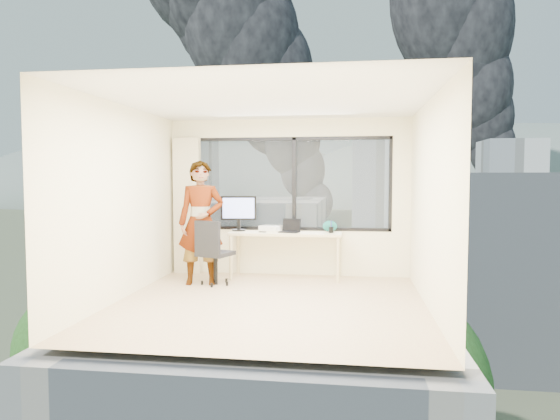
% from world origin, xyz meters
% --- Properties ---
extents(floor, '(4.00, 4.00, 0.01)m').
position_xyz_m(floor, '(0.00, 0.00, 0.00)').
color(floor, '#C9B982').
rests_on(floor, ground).
extents(ceiling, '(4.00, 4.00, 0.01)m').
position_xyz_m(ceiling, '(0.00, 0.00, 2.60)').
color(ceiling, white).
rests_on(ceiling, ground).
extents(wall_front, '(4.00, 0.01, 2.60)m').
position_xyz_m(wall_front, '(0.00, -2.00, 1.30)').
color(wall_front, '#F9EAC0').
rests_on(wall_front, ground).
extents(wall_left, '(0.01, 4.00, 2.60)m').
position_xyz_m(wall_left, '(-2.00, 0.00, 1.30)').
color(wall_left, '#F9EAC0').
rests_on(wall_left, ground).
extents(wall_right, '(0.01, 4.00, 2.60)m').
position_xyz_m(wall_right, '(2.00, 0.00, 1.30)').
color(wall_right, '#F9EAC0').
rests_on(wall_right, ground).
extents(window_wall, '(3.30, 0.16, 1.55)m').
position_xyz_m(window_wall, '(0.05, 2.00, 1.52)').
color(window_wall, black).
rests_on(window_wall, ground).
extents(curtain, '(0.45, 0.14, 2.30)m').
position_xyz_m(curtain, '(-1.72, 1.88, 1.15)').
color(curtain, beige).
rests_on(curtain, floor).
extents(desk, '(1.80, 0.60, 0.75)m').
position_xyz_m(desk, '(0.00, 1.66, 0.38)').
color(desk, beige).
rests_on(desk, floor).
extents(chair, '(0.66, 0.66, 1.01)m').
position_xyz_m(chair, '(-1.00, 1.02, 0.51)').
color(chair, black).
rests_on(chair, floor).
extents(person, '(0.76, 0.58, 1.89)m').
position_xyz_m(person, '(-1.22, 1.04, 0.94)').
color(person, '#2D2D33').
rests_on(person, floor).
extents(monitor, '(0.60, 0.21, 0.59)m').
position_xyz_m(monitor, '(-0.80, 1.76, 1.04)').
color(monitor, black).
rests_on(monitor, desk).
extents(game_console, '(0.41, 0.38, 0.08)m').
position_xyz_m(game_console, '(-0.27, 1.90, 0.79)').
color(game_console, white).
rests_on(game_console, desk).
extents(laptop, '(0.37, 0.39, 0.20)m').
position_xyz_m(laptop, '(0.06, 1.62, 0.85)').
color(laptop, black).
rests_on(laptop, desk).
extents(cellphone, '(0.12, 0.07, 0.01)m').
position_xyz_m(cellphone, '(-0.37, 1.59, 0.76)').
color(cellphone, black).
rests_on(cellphone, desk).
extents(pen_cup, '(0.10, 0.10, 0.10)m').
position_xyz_m(pen_cup, '(0.73, 1.64, 0.80)').
color(pen_cup, black).
rests_on(pen_cup, desk).
extents(handbag, '(0.26, 0.17, 0.18)m').
position_xyz_m(handbag, '(0.70, 1.83, 0.84)').
color(handbag, '#0E544E').
rests_on(handbag, desk).
extents(exterior_ground, '(400.00, 400.00, 0.04)m').
position_xyz_m(exterior_ground, '(0.00, 120.00, -14.00)').
color(exterior_ground, '#515B3D').
rests_on(exterior_ground, ground).
extents(near_bldg_a, '(16.00, 12.00, 14.00)m').
position_xyz_m(near_bldg_a, '(-9.00, 30.00, -7.00)').
color(near_bldg_a, beige).
rests_on(near_bldg_a, exterior_ground).
extents(near_bldg_b, '(14.00, 13.00, 16.00)m').
position_xyz_m(near_bldg_b, '(12.00, 38.00, -6.00)').
color(near_bldg_b, white).
rests_on(near_bldg_b, exterior_ground).
extents(far_tower_a, '(14.00, 14.00, 28.00)m').
position_xyz_m(far_tower_a, '(-35.00, 95.00, 0.00)').
color(far_tower_a, silver).
rests_on(far_tower_a, exterior_ground).
extents(far_tower_b, '(13.00, 13.00, 30.00)m').
position_xyz_m(far_tower_b, '(8.00, 120.00, 1.00)').
color(far_tower_b, silver).
rests_on(far_tower_b, exterior_ground).
extents(far_tower_c, '(15.00, 15.00, 26.00)m').
position_xyz_m(far_tower_c, '(45.00, 140.00, -1.00)').
color(far_tower_c, silver).
rests_on(far_tower_c, exterior_ground).
extents(far_tower_d, '(16.00, 14.00, 22.00)m').
position_xyz_m(far_tower_d, '(-60.00, 150.00, -3.00)').
color(far_tower_d, silver).
rests_on(far_tower_d, exterior_ground).
extents(hill_a, '(288.00, 216.00, 90.00)m').
position_xyz_m(hill_a, '(-120.00, 320.00, -14.00)').
color(hill_a, slate).
rests_on(hill_a, exterior_ground).
extents(hill_b, '(300.00, 220.00, 96.00)m').
position_xyz_m(hill_b, '(100.00, 320.00, -14.00)').
color(hill_b, slate).
rests_on(hill_b, exterior_ground).
extents(tree_a, '(7.00, 7.00, 8.00)m').
position_xyz_m(tree_a, '(-16.00, 22.00, -10.00)').
color(tree_a, '#264D19').
rests_on(tree_a, exterior_ground).
extents(tree_b, '(7.60, 7.60, 9.00)m').
position_xyz_m(tree_b, '(4.00, 18.00, -9.50)').
color(tree_b, '#264D19').
rests_on(tree_b, exterior_ground).
extents(smoke_plume_a, '(40.00, 24.00, 90.00)m').
position_xyz_m(smoke_plume_a, '(-10.00, 150.00, 39.00)').
color(smoke_plume_a, black).
rests_on(smoke_plume_a, exterior_ground).
extents(smoke_plume_b, '(30.00, 18.00, 70.00)m').
position_xyz_m(smoke_plume_b, '(55.00, 170.00, 27.00)').
color(smoke_plume_b, black).
rests_on(smoke_plume_b, exterior_ground).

